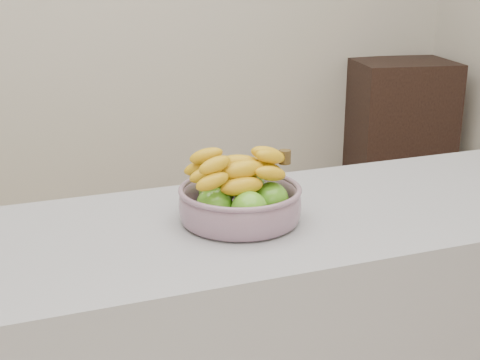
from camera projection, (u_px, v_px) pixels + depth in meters
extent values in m
cube|color=black|center=(398.00, 145.00, 3.79)|extent=(0.60, 0.51, 0.95)
cylinder|color=#939AB0|center=(240.00, 218.00, 1.55)|extent=(0.24, 0.24, 0.01)
torus|color=#939AB0|center=(240.00, 189.00, 1.53)|extent=(0.28, 0.28, 0.01)
sphere|color=#609D1B|center=(249.00, 210.00, 1.47)|extent=(0.08, 0.08, 0.08)
sphere|color=#609D1B|center=(271.00, 199.00, 1.54)|extent=(0.08, 0.08, 0.08)
sphere|color=#609D1B|center=(250.00, 190.00, 1.60)|extent=(0.08, 0.08, 0.08)
sphere|color=#609D1B|center=(216.00, 193.00, 1.58)|extent=(0.08, 0.08, 0.08)
sphere|color=#609D1B|center=(214.00, 205.00, 1.50)|extent=(0.08, 0.08, 0.08)
ellipsoid|color=yellow|center=(242.00, 186.00, 1.48)|extent=(0.18, 0.05, 0.04)
ellipsoid|color=yellow|center=(236.00, 180.00, 1.52)|extent=(0.18, 0.05, 0.04)
ellipsoid|color=yellow|center=(230.00, 174.00, 1.56)|extent=(0.18, 0.07, 0.04)
ellipsoid|color=yellow|center=(243.00, 170.00, 1.49)|extent=(0.18, 0.06, 0.04)
ellipsoid|color=yellow|center=(237.00, 163.00, 1.54)|extent=(0.18, 0.09, 0.04)
cylinder|color=#423015|center=(285.00, 157.00, 1.54)|extent=(0.03, 0.03, 0.03)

